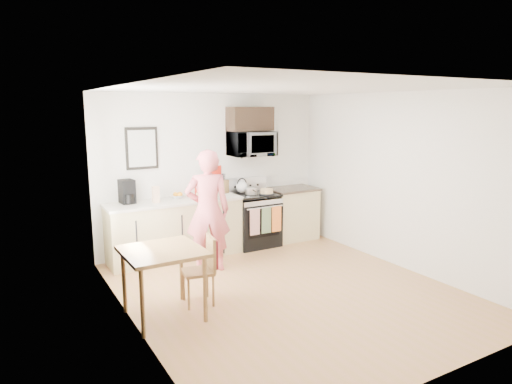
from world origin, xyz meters
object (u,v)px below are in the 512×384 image
person (208,211)px  cake (267,192)px  range (254,221)px  dining_table (163,257)px  chair (207,260)px  microwave (251,144)px

person → cake: 1.44m
range → cake: range is taller
dining_table → cake: bearing=35.4°
range → chair: 2.45m
dining_table → microwave: bearing=41.3°
range → chair: (-1.68, -1.78, 0.10)m
range → cake: (0.13, -0.18, 0.53)m
dining_table → chair: bearing=11.7°
cake → dining_table: bearing=-144.6°
cake → person: bearing=-157.9°
microwave → dining_table: 3.21m
chair → range: bearing=56.5°
chair → microwave: bearing=58.1°
dining_table → chair: (0.60, 0.12, -0.17)m
chair → cake: cake is taller
range → microwave: size_ratio=1.53×
microwave → chair: 2.80m
range → dining_table: range is taller
range → person: (-1.20, -0.72, 0.46)m
person → cake: (1.33, 0.54, 0.07)m
chair → cake: 2.45m
microwave → dining_table: bearing=-138.7°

